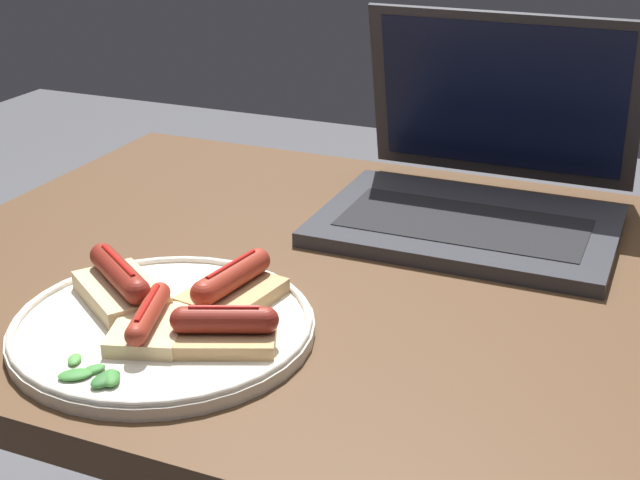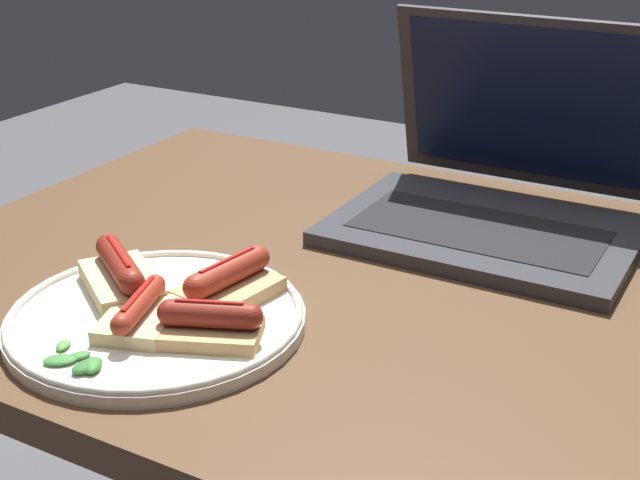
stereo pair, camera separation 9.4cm
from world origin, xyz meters
name	(u,v)px [view 2 (the right image)]	position (x,y,z in m)	size (l,w,h in m)	color
desk	(364,362)	(0.00, 0.00, 0.64)	(1.05, 0.76, 0.75)	#4C331E
laptop	(497,193)	(0.08, 0.21, 0.80)	(0.36, 0.32, 0.25)	#2D2D33
plate	(156,317)	(-0.13, -0.21, 0.76)	(0.30, 0.30, 0.02)	silver
sausage_toast_left	(121,275)	(-0.19, -0.18, 0.79)	(0.13, 0.12, 0.05)	#D6B784
sausage_toast_middle	(210,323)	(-0.05, -0.22, 0.78)	(0.11, 0.09, 0.04)	tan
sausage_toast_right	(228,282)	(-0.09, -0.14, 0.79)	(0.09, 0.12, 0.05)	tan
sausage_toast_extra	(140,314)	(-0.13, -0.23, 0.78)	(0.09, 0.11, 0.04)	#D6B784
salad_pile	(80,361)	(-0.13, -0.32, 0.77)	(0.07, 0.07, 0.01)	#387A33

